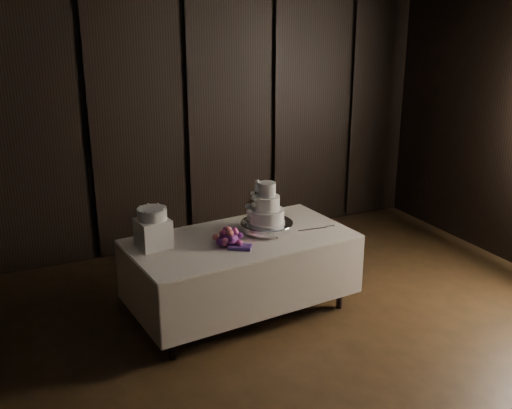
# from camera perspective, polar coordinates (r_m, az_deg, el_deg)

# --- Properties ---
(room) EXTENTS (6.08, 7.08, 3.08)m
(room) POSITION_cam_1_polar(r_m,az_deg,el_deg) (3.86, 11.08, -0.57)
(room) COLOR black
(room) RESTS_ON ground
(display_table) EXTENTS (2.07, 1.21, 0.76)m
(display_table) POSITION_cam_1_polar(r_m,az_deg,el_deg) (5.49, -1.42, -6.49)
(display_table) COLOR silver
(display_table) RESTS_ON ground
(cake_stand) EXTENTS (0.59, 0.59, 0.09)m
(cake_stand) POSITION_cam_1_polar(r_m,az_deg,el_deg) (5.47, 1.03, -2.17)
(cake_stand) COLOR silver
(cake_stand) RESTS_ON display_table
(wedding_cake) EXTENTS (0.37, 0.32, 0.38)m
(wedding_cake) POSITION_cam_1_polar(r_m,az_deg,el_deg) (5.38, 0.85, -0.32)
(wedding_cake) COLOR white
(wedding_cake) RESTS_ON cake_stand
(bouquet) EXTENTS (0.48, 0.51, 0.20)m
(bouquet) POSITION_cam_1_polar(r_m,az_deg,el_deg) (5.18, -2.60, -3.15)
(bouquet) COLOR #CE5A7F
(bouquet) RESTS_ON display_table
(box_pedestal) EXTENTS (0.29, 0.29, 0.25)m
(box_pedestal) POSITION_cam_1_polar(r_m,az_deg,el_deg) (5.18, -9.76, -2.71)
(box_pedestal) COLOR white
(box_pedestal) RESTS_ON display_table
(small_cake) EXTENTS (0.28, 0.28, 0.10)m
(small_cake) POSITION_cam_1_polar(r_m,az_deg,el_deg) (5.12, -9.87, -0.89)
(small_cake) COLOR white
(small_cake) RESTS_ON box_pedestal
(cake_knife) EXTENTS (0.37, 0.06, 0.01)m
(cake_knife) POSITION_cam_1_polar(r_m,az_deg,el_deg) (5.55, 5.37, -2.36)
(cake_knife) COLOR silver
(cake_knife) RESTS_ON display_table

